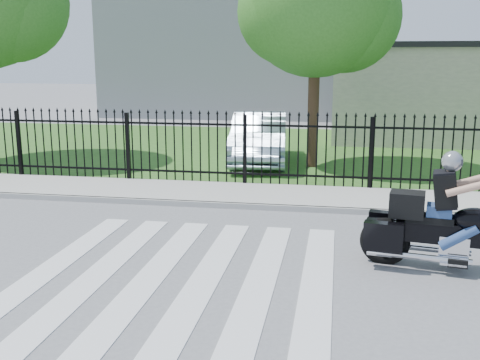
# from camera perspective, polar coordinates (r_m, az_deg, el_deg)

# --- Properties ---
(ground) EXTENTS (120.00, 120.00, 0.00)m
(ground) POSITION_cam_1_polar(r_m,az_deg,el_deg) (8.27, -6.44, -10.00)
(ground) COLOR slate
(ground) RESTS_ON ground
(crosswalk) EXTENTS (5.00, 5.50, 0.01)m
(crosswalk) POSITION_cam_1_polar(r_m,az_deg,el_deg) (8.27, -6.44, -9.96)
(crosswalk) COLOR silver
(crosswalk) RESTS_ON ground
(sidewalk) EXTENTS (40.00, 2.00, 0.12)m
(sidewalk) POSITION_cam_1_polar(r_m,az_deg,el_deg) (12.90, -0.24, -1.48)
(sidewalk) COLOR #ADAAA3
(sidewalk) RESTS_ON ground
(curb) EXTENTS (40.00, 0.12, 0.12)m
(curb) POSITION_cam_1_polar(r_m,az_deg,el_deg) (11.95, -1.08, -2.60)
(curb) COLOR #ADAAA3
(curb) RESTS_ON ground
(grass_strip) EXTENTS (40.00, 12.00, 0.02)m
(grass_strip) POSITION_cam_1_polar(r_m,az_deg,el_deg) (19.71, 3.35, 3.14)
(grass_strip) COLOR #2B561D
(grass_strip) RESTS_ON ground
(iron_fence) EXTENTS (26.00, 0.04, 1.80)m
(iron_fence) POSITION_cam_1_polar(r_m,az_deg,el_deg) (13.70, 0.49, 2.92)
(iron_fence) COLOR black
(iron_fence) RESTS_ON ground
(tree_mid) EXTENTS (4.20, 4.20, 6.78)m
(tree_mid) POSITION_cam_1_polar(r_m,az_deg,el_deg) (16.43, 7.75, 17.53)
(tree_mid) COLOR #382316
(tree_mid) RESTS_ON ground
(building_low) EXTENTS (10.00, 6.00, 3.50)m
(building_low) POSITION_cam_1_polar(r_m,az_deg,el_deg) (23.86, 21.70, 8.09)
(building_low) COLOR beige
(building_low) RESTS_ON ground
(building_low_roof) EXTENTS (10.20, 6.20, 0.20)m
(building_low_roof) POSITION_cam_1_polar(r_m,az_deg,el_deg) (23.83, 22.05, 12.52)
(building_low_roof) COLOR black
(building_low_roof) RESTS_ON building_low
(building_tall) EXTENTS (15.00, 10.00, 12.00)m
(building_tall) POSITION_cam_1_polar(r_m,az_deg,el_deg) (33.87, 1.07, 17.11)
(building_tall) COLOR gray
(building_tall) RESTS_ON ground
(motorcycle_rider) EXTENTS (2.79, 1.20, 1.85)m
(motorcycle_rider) POSITION_cam_1_polar(r_m,az_deg,el_deg) (8.89, 20.69, -3.98)
(motorcycle_rider) COLOR black
(motorcycle_rider) RESTS_ON ground
(parked_car) EXTENTS (2.01, 4.69, 1.50)m
(parked_car) POSITION_cam_1_polar(r_m,az_deg,el_deg) (17.00, 1.98, 4.29)
(parked_car) COLOR #AEC7DB
(parked_car) RESTS_ON grass_strip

